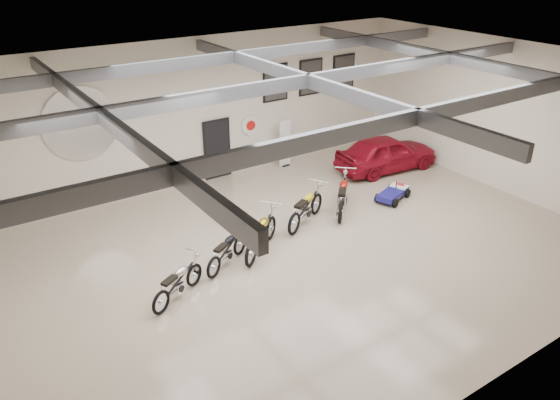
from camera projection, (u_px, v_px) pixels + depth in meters
floor at (304, 251)px, 15.09m from camera, size 16.00×12.00×0.01m
ceiling at (308, 70)px, 12.92m from camera, size 16.00×12.00×0.01m
back_wall at (201, 112)px, 18.49m from camera, size 16.00×0.02×5.00m
right_wall at (501, 116)px, 18.03m from camera, size 0.02×12.00×5.00m
ceiling_beams at (308, 81)px, 13.03m from camera, size 15.80×11.80×0.32m
door at (217, 150)px, 19.33m from camera, size 0.92×0.08×2.10m
logo_plaque at (81, 124)px, 16.31m from camera, size 2.30×0.06×1.16m
poster_left at (275, 83)px, 19.71m from camera, size 1.05×0.08×1.35m
poster_mid at (311, 77)px, 20.51m from camera, size 1.05×0.08×1.35m
poster_right at (343, 72)px, 21.32m from camera, size 1.05×0.08×1.35m
oil_sign at (250, 125)px, 19.75m from camera, size 0.72×0.10×0.72m
banner_stand at (285, 143)px, 20.37m from camera, size 0.51×0.22×1.83m
motorcycle_silver at (178, 282)px, 12.92m from camera, size 1.88×1.36×0.95m
motorcycle_black at (227, 250)px, 14.25m from camera, size 1.87×1.38×0.95m
motorcycle_gold at (261, 234)px, 14.84m from camera, size 2.13×1.83×1.13m
motorcycle_yellow at (306, 207)px, 16.31m from camera, size 2.21×1.57×1.11m
motorcycle_red at (343, 195)px, 17.06m from camera, size 2.04×2.08×1.16m
go_kart at (395, 190)px, 18.04m from camera, size 1.80×1.24×0.60m
vintage_car at (386, 153)px, 20.12m from camera, size 1.97×4.05×1.33m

